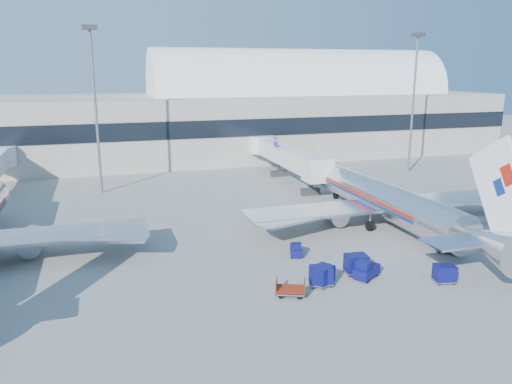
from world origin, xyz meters
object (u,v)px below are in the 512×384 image
object	(u,v)px
mast_west	(94,86)
cart_train_b	(322,275)
mast_east	(415,83)
cart_solo_near	(445,273)
jetbridge_near	(283,155)
barrier_near	(461,222)
cart_train_c	(321,275)
tug_left	(296,250)
barrier_far	(509,217)
barrier_mid	(485,219)
tug_lead	(366,270)
tug_right	(449,245)
cart_train_a	(356,264)
airliner_main	(387,200)
cart_open_red	(291,290)

from	to	relation	value
mast_west	cart_train_b	distance (m)	43.53
mast_east	cart_solo_near	distance (m)	48.75
jetbridge_near	barrier_near	world-z (taller)	jetbridge_near
cart_train_c	cart_solo_near	size ratio (longest dim) A/B	1.04
tug_left	cart_solo_near	world-z (taller)	cart_solo_near
tug_left	cart_train_b	distance (m)	6.67
barrier_far	barrier_mid	bearing A→B (deg)	180.00
jetbridge_near	barrier_far	distance (m)	33.63
tug_lead	tug_right	world-z (taller)	tug_lead
mast_west	cart_train_a	xyz separation A→B (m)	(20.35, -36.50, -13.89)
mast_east	tug_right	xyz separation A→B (m)	(-18.75, -34.54, -14.07)
airliner_main	barrier_near	world-z (taller)	airliner_main
barrier_near	mast_west	bearing A→B (deg)	143.62
tug_right	jetbridge_near	bearing A→B (deg)	142.54
cart_solo_near	mast_east	bearing A→B (deg)	70.91
barrier_mid	cart_train_c	distance (m)	26.62
jetbridge_near	barrier_mid	xyz separation A→B (m)	(13.70, -28.81, -3.48)
barrier_near	tug_lead	xyz separation A→B (m)	(-17.35, -9.62, 0.31)
tug_lead	cart_train_b	size ratio (longest dim) A/B	1.25
mast_west	mast_east	size ratio (longest dim) A/B	1.00
tug_left	cart_train_b	world-z (taller)	cart_train_b
airliner_main	jetbridge_near	size ratio (longest dim) A/B	1.35
barrier_near	cart_train_c	distance (m)	23.58
airliner_main	tug_left	world-z (taller)	airliner_main
mast_west	cart_train_c	world-z (taller)	mast_west
jetbridge_near	cart_solo_near	distance (m)	41.21
airliner_main	mast_east	size ratio (longest dim) A/B	1.65
airliner_main	cart_train_a	xyz separation A→B (m)	(-9.65, -11.01, -2.02)
barrier_far	barrier_near	bearing A→B (deg)	180.00
cart_train_a	airliner_main	bearing A→B (deg)	55.23
airliner_main	mast_west	distance (m)	41.12
barrier_near	cart_train_b	size ratio (longest dim) A/B	1.32
barrier_mid	tug_lead	distance (m)	22.78
cart_train_b	cart_solo_near	bearing A→B (deg)	-45.49
airliner_main	cart_solo_near	bearing A→B (deg)	-103.85
barrier_mid	tug_right	world-z (taller)	tug_right
tug_lead	tug_left	bearing A→B (deg)	85.55
cart_train_b	cart_open_red	world-z (taller)	cart_train_b
cart_train_c	cart_open_red	world-z (taller)	cart_train_c
tug_left	cart_train_c	distance (m)	6.67
cart_solo_near	cart_open_red	size ratio (longest dim) A/B	0.71
cart_open_red	airliner_main	bearing A→B (deg)	61.59
tug_lead	cart_train_b	world-z (taller)	tug_lead
mast_east	barrier_near	xyz separation A→B (m)	(-12.00, -28.00, -14.34)
cart_train_c	cart_solo_near	distance (m)	10.16
barrier_mid	tug_lead	xyz separation A→B (m)	(-20.65, -9.62, 0.31)
barrier_near	mast_east	bearing A→B (deg)	66.80
cart_solo_near	cart_open_red	world-z (taller)	cart_solo_near
barrier_far	cart_open_red	world-z (taller)	barrier_far
barrier_far	cart_train_b	size ratio (longest dim) A/B	1.32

